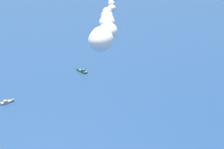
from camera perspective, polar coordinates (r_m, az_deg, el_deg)
The scene contains 3 objects.
motorboat_near_centre at distance 177.43m, azimuth -12.75°, elevation -3.29°, with size 1.94×5.49×1.56m.
motorboat_ahead at distance 202.76m, azimuth -3.78°, elevation 0.48°, with size 6.09×2.25×1.73m.
smoke_trail_lead at distance 87.34m, azimuth -0.94°, elevation 5.49°, with size 24.74×29.82×4.29m.
Camera 1 is at (75.61, -84.77, 74.05)m, focal length 74.01 mm.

